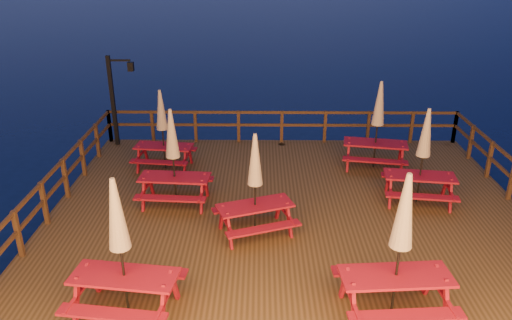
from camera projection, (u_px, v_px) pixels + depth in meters
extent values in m
plane|color=black|center=(288.00, 224.00, 12.79)|extent=(500.00, 500.00, 0.00)
cube|color=#3F2C14|center=(288.00, 217.00, 12.71)|extent=(12.00, 10.00, 0.40)
cylinder|color=#3D2813|center=(119.00, 163.00, 17.19)|extent=(0.24, 0.24, 1.40)
cylinder|color=#3D2813|center=(281.00, 163.00, 17.14)|extent=(0.24, 0.24, 1.40)
cylinder|color=#3D2813|center=(445.00, 164.00, 17.08)|extent=(0.24, 0.24, 1.40)
cube|color=#3D2813|center=(282.00, 112.00, 16.68)|extent=(11.70, 0.06, 0.09)
cube|color=#3D2813|center=(282.00, 125.00, 16.85)|extent=(11.70, 0.06, 0.09)
cube|color=#3D2813|center=(144.00, 126.00, 16.92)|extent=(0.10, 0.10, 1.10)
cube|color=#3D2813|center=(282.00, 126.00, 16.87)|extent=(0.10, 0.10, 1.10)
cube|color=#3D2813|center=(420.00, 127.00, 16.83)|extent=(0.10, 0.10, 1.10)
cube|color=#3D2813|center=(52.00, 172.00, 12.27)|extent=(0.06, 9.70, 0.09)
cube|color=#3D2813|center=(55.00, 188.00, 12.45)|extent=(0.06, 9.70, 0.09)
cube|color=#3D2813|center=(55.00, 190.00, 12.47)|extent=(0.10, 0.10, 1.10)
cube|color=#3D2813|center=(101.00, 136.00, 16.04)|extent=(0.10, 0.10, 1.10)
cube|color=#3D2813|center=(466.00, 137.00, 15.93)|extent=(0.10, 0.10, 1.10)
cube|color=black|center=(113.00, 101.00, 16.28)|extent=(0.12, 0.12, 3.00)
cube|color=black|center=(119.00, 60.00, 15.74)|extent=(0.70, 0.06, 0.06)
cube|color=black|center=(131.00, 67.00, 15.82)|extent=(0.18, 0.18, 0.28)
sphere|color=#FFC266|center=(131.00, 67.00, 15.82)|extent=(0.14, 0.14, 0.14)
cube|color=maroon|center=(124.00, 276.00, 8.81)|extent=(1.97, 0.97, 0.05)
cube|color=maroon|center=(138.00, 270.00, 9.51)|extent=(1.91, 0.53, 0.05)
cube|color=maroon|center=(112.00, 314.00, 8.36)|extent=(1.91, 0.53, 0.05)
cube|color=maroon|center=(93.00, 279.00, 9.38)|extent=(0.08, 0.11, 0.79)
cube|color=maroon|center=(76.00, 303.00, 8.75)|extent=(0.08, 0.11, 0.79)
cube|color=maroon|center=(174.00, 286.00, 9.18)|extent=(0.08, 0.11, 0.79)
cube|color=maroon|center=(163.00, 311.00, 8.55)|extent=(0.08, 0.11, 0.79)
cylinder|color=black|center=(121.00, 251.00, 8.61)|extent=(0.05, 0.05, 2.62)
cone|color=#9E7E61|center=(116.00, 214.00, 8.32)|extent=(0.38, 0.38, 1.31)
sphere|color=black|center=(112.00, 181.00, 8.08)|extent=(0.07, 0.07, 0.07)
cube|color=maroon|center=(164.00, 146.00, 14.79)|extent=(1.75, 0.85, 0.05)
cube|color=maroon|center=(170.00, 148.00, 15.41)|extent=(1.71, 0.46, 0.05)
cube|color=maroon|center=(159.00, 162.00, 14.39)|extent=(1.71, 0.46, 0.05)
cube|color=maroon|center=(145.00, 152.00, 15.29)|extent=(0.07, 0.10, 0.70)
cube|color=maroon|center=(138.00, 160.00, 14.73)|extent=(0.07, 0.10, 0.70)
cube|color=maroon|center=(190.00, 154.00, 15.13)|extent=(0.07, 0.10, 0.70)
cube|color=maroon|center=(185.00, 162.00, 14.56)|extent=(0.07, 0.10, 0.70)
cylinder|color=black|center=(163.00, 131.00, 14.61)|extent=(0.04, 0.04, 2.35)
cone|color=#9E7E61|center=(161.00, 110.00, 14.35)|extent=(0.34, 0.34, 1.17)
sphere|color=black|center=(159.00, 91.00, 14.13)|extent=(0.07, 0.07, 0.07)
cube|color=maroon|center=(175.00, 177.00, 12.70)|extent=(1.83, 0.82, 0.05)
cube|color=maroon|center=(180.00, 178.00, 13.36)|extent=(1.80, 0.40, 0.05)
cube|color=maroon|center=(170.00, 198.00, 12.27)|extent=(1.80, 0.40, 0.05)
cube|color=maroon|center=(151.00, 184.00, 13.20)|extent=(0.07, 0.10, 0.74)
cube|color=maroon|center=(144.00, 195.00, 12.60)|extent=(0.07, 0.10, 0.74)
cube|color=maroon|center=(206.00, 186.00, 13.09)|extent=(0.07, 0.10, 0.74)
cube|color=maroon|center=(202.00, 197.00, 12.49)|extent=(0.07, 0.10, 0.74)
cylinder|color=black|center=(173.00, 159.00, 12.50)|extent=(0.04, 0.04, 2.48)
cone|color=#9E7E61|center=(171.00, 133.00, 12.23)|extent=(0.36, 0.36, 1.24)
sphere|color=black|center=(170.00, 111.00, 12.00)|extent=(0.07, 0.07, 0.07)
cube|color=maroon|center=(376.00, 143.00, 14.82)|extent=(1.95, 1.04, 0.05)
cube|color=maroon|center=(374.00, 145.00, 15.50)|extent=(1.88, 0.62, 0.05)
cube|color=maroon|center=(375.00, 161.00, 14.39)|extent=(1.88, 0.62, 0.05)
cube|color=maroon|center=(349.00, 149.00, 15.42)|extent=(0.08, 0.11, 0.77)
cube|color=maroon|center=(348.00, 158.00, 14.80)|extent=(0.08, 0.11, 0.77)
cube|color=maroon|center=(400.00, 153.00, 15.15)|extent=(0.08, 0.11, 0.77)
cube|color=maroon|center=(402.00, 162.00, 14.53)|extent=(0.08, 0.11, 0.77)
cylinder|color=black|center=(377.00, 127.00, 14.62)|extent=(0.05, 0.05, 2.58)
cone|color=#9E7E61|center=(380.00, 103.00, 14.34)|extent=(0.37, 0.37, 1.29)
sphere|color=black|center=(382.00, 83.00, 14.10)|extent=(0.07, 0.07, 0.07)
cube|color=maroon|center=(255.00, 206.00, 11.37)|extent=(1.84, 1.22, 0.05)
cube|color=maroon|center=(247.00, 205.00, 11.97)|extent=(1.70, 0.85, 0.05)
cube|color=maroon|center=(264.00, 229.00, 10.98)|extent=(1.70, 0.85, 0.05)
cube|color=maroon|center=(222.00, 218.00, 11.56)|extent=(0.09, 0.11, 0.72)
cube|color=maroon|center=(229.00, 231.00, 11.01)|extent=(0.09, 0.11, 0.72)
cube|color=maroon|center=(279.00, 208.00, 12.00)|extent=(0.09, 0.11, 0.72)
cube|color=maroon|center=(289.00, 220.00, 11.46)|extent=(0.09, 0.11, 0.72)
cylinder|color=black|center=(255.00, 187.00, 11.18)|extent=(0.04, 0.04, 2.39)
cone|color=#9E7E61|center=(255.00, 159.00, 10.92)|extent=(0.34, 0.34, 1.19)
sphere|color=black|center=(255.00, 136.00, 10.70)|extent=(0.07, 0.07, 0.07)
cube|color=maroon|center=(396.00, 276.00, 8.77)|extent=(2.01, 0.91, 0.05)
cube|color=maroon|center=(383.00, 269.00, 9.50)|extent=(1.98, 0.45, 0.05)
cube|color=maroon|center=(406.00, 316.00, 8.30)|extent=(1.98, 0.45, 0.05)
cube|color=maroon|center=(344.00, 284.00, 9.21)|extent=(0.07, 0.11, 0.82)
cube|color=maroon|center=(354.00, 310.00, 8.55)|extent=(0.07, 0.11, 0.82)
cube|color=maroon|center=(430.00, 281.00, 9.31)|extent=(0.07, 0.11, 0.82)
cube|color=maroon|center=(446.00, 306.00, 8.65)|extent=(0.07, 0.11, 0.82)
cylinder|color=black|center=(400.00, 250.00, 8.55)|extent=(0.05, 0.05, 2.72)
cone|color=#9E7E61|center=(405.00, 211.00, 8.25)|extent=(0.39, 0.39, 1.36)
sphere|color=black|center=(409.00, 176.00, 8.01)|extent=(0.08, 0.08, 0.08)
cube|color=maroon|center=(420.00, 176.00, 12.78)|extent=(1.86, 0.92, 0.05)
cube|color=maroon|center=(415.00, 177.00, 13.44)|extent=(1.80, 0.51, 0.05)
cube|color=maroon|center=(422.00, 197.00, 12.36)|extent=(1.80, 0.51, 0.05)
cube|color=maroon|center=(388.00, 182.00, 13.32)|extent=(0.07, 0.11, 0.74)
cube|color=maroon|center=(390.00, 193.00, 12.73)|extent=(0.07, 0.11, 0.74)
cube|color=maroon|center=(445.00, 185.00, 13.13)|extent=(0.07, 0.11, 0.74)
cube|color=maroon|center=(450.00, 196.00, 12.53)|extent=(0.07, 0.11, 0.74)
cylinder|color=black|center=(422.00, 158.00, 12.59)|extent=(0.04, 0.04, 2.47)
cone|color=#9E7E61|center=(426.00, 132.00, 12.31)|extent=(0.36, 0.36, 1.24)
sphere|color=black|center=(429.00, 110.00, 12.09)|extent=(0.07, 0.07, 0.07)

